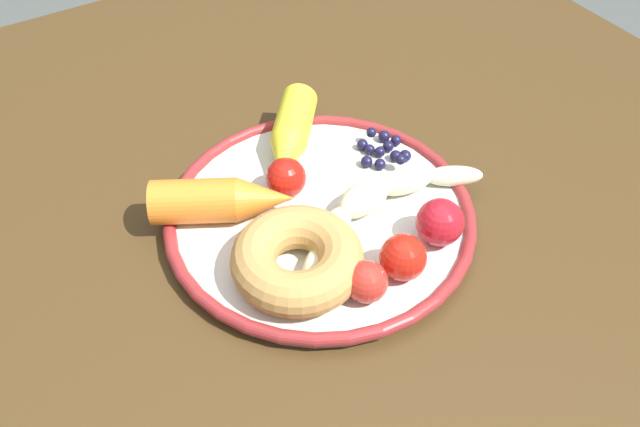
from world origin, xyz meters
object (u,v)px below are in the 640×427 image
banana (373,207)px  carrot_orange (223,200)px  carrot_yellow (291,135)px  tomato_mid (440,222)px  tomato_near (403,257)px  tomato_far (366,282)px  blueberry_pile (384,150)px  dining_table (334,276)px  tomato_extra (286,178)px  plate (320,216)px  donut (297,259)px

banana → carrot_orange: 0.13m
carrot_yellow → tomato_mid: size_ratio=2.79×
tomato_near → tomato_far: size_ratio=1.13×
carrot_yellow → tomato_far: bearing=168.0°
tomato_mid → blueberry_pile: bearing=-12.3°
carrot_orange → tomato_mid: 0.19m
dining_table → carrot_yellow: carrot_yellow is taller
tomato_mid → tomato_extra: (0.12, 0.08, -0.00)m
tomato_near → tomato_mid: bearing=-74.0°
dining_table → tomato_mid: 0.15m
dining_table → tomato_far: bearing=162.0°
plate → donut: size_ratio=2.57×
donut → blueberry_pile: size_ratio=1.89×
carrot_orange → tomato_mid: tomato_mid is taller
plate → banana: size_ratio=1.25×
tomato_near → dining_table: bearing=5.8°
donut → tomato_mid: size_ratio=2.63×
blueberry_pile → plate: bearing=110.3°
carrot_yellow → tomato_far: 0.19m
blueberry_pile → carrot_yellow: bearing=52.4°
plate → donut: 0.08m
tomato_mid → dining_table: bearing=38.4°
tomato_far → tomato_mid: bearing=-78.6°
carrot_yellow → tomato_near: size_ratio=2.96×
donut → blueberry_pile: (0.09, -0.15, -0.01)m
donut → blueberry_pile: bearing=-60.1°
dining_table → tomato_extra: bearing=27.8°
tomato_near → tomato_extra: bearing=13.9°
dining_table → carrot_orange: size_ratio=7.92×
carrot_yellow → blueberry_pile: carrot_yellow is taller
blueberry_pile → tomato_far: (-0.13, 0.11, 0.01)m
carrot_yellow → blueberry_pile: (-0.06, -0.07, -0.01)m
dining_table → tomato_far: (-0.09, 0.03, 0.11)m
carrot_yellow → donut: size_ratio=1.06×
banana → donut: (-0.02, 0.09, 0.01)m
banana → carrot_orange: (0.07, 0.11, 0.01)m
carrot_yellow → blueberry_pile: size_ratio=2.01×
plate → carrot_yellow: 0.10m
carrot_orange → banana: bearing=-122.0°
carrot_orange → plate: bearing=-119.8°
dining_table → tomato_near: tomato_near is taller
plate → tomato_far: (-0.10, 0.02, 0.02)m
carrot_orange → carrot_yellow: (0.05, -0.10, -0.00)m
carrot_yellow → dining_table: bearing=173.9°
tomato_mid → tomato_far: bearing=101.4°
plate → blueberry_pile: (0.04, -0.10, 0.01)m
tomato_far → tomato_extra: bearing=-2.2°
donut → tomato_extra: same height
blueberry_pile → tomato_extra: tomato_extra is taller
plate → tomato_extra: bearing=16.7°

